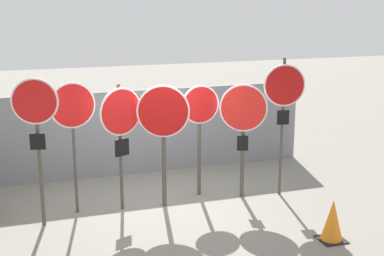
{
  "coord_description": "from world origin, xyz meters",
  "views": [
    {
      "loc": [
        -2.38,
        -8.7,
        3.66
      ],
      "look_at": [
        0.51,
        0.0,
        1.4
      ],
      "focal_mm": 50.0,
      "sensor_mm": 36.0,
      "label": 1
    }
  ],
  "objects_px": {
    "stop_sign_1": "(73,114)",
    "stop_sign_5": "(243,118)",
    "stop_sign_4": "(200,116)",
    "stop_sign_3": "(163,121)",
    "stop_sign_0": "(36,118)",
    "stop_sign_2": "(121,120)",
    "stop_sign_6": "(284,96)",
    "traffic_cone_0": "(333,220)"
  },
  "relations": [
    {
      "from": "stop_sign_1",
      "to": "stop_sign_3",
      "type": "height_order",
      "value": "stop_sign_1"
    },
    {
      "from": "stop_sign_0",
      "to": "stop_sign_4",
      "type": "relative_size",
      "value": 1.16
    },
    {
      "from": "stop_sign_2",
      "to": "stop_sign_4",
      "type": "height_order",
      "value": "stop_sign_2"
    },
    {
      "from": "stop_sign_3",
      "to": "stop_sign_5",
      "type": "bearing_deg",
      "value": 17.66
    },
    {
      "from": "stop_sign_6",
      "to": "traffic_cone_0",
      "type": "xyz_separation_m",
      "value": [
        -0.15,
        -2.0,
        -1.58
      ]
    },
    {
      "from": "stop_sign_1",
      "to": "stop_sign_6",
      "type": "bearing_deg",
      "value": -12.98
    },
    {
      "from": "stop_sign_0",
      "to": "stop_sign_1",
      "type": "distance_m",
      "value": 0.7
    },
    {
      "from": "stop_sign_3",
      "to": "stop_sign_5",
      "type": "distance_m",
      "value": 1.5
    },
    {
      "from": "stop_sign_4",
      "to": "stop_sign_5",
      "type": "xyz_separation_m",
      "value": [
        0.71,
        -0.33,
        -0.01
      ]
    },
    {
      "from": "stop_sign_1",
      "to": "stop_sign_2",
      "type": "height_order",
      "value": "stop_sign_1"
    },
    {
      "from": "stop_sign_4",
      "to": "stop_sign_5",
      "type": "height_order",
      "value": "stop_sign_5"
    },
    {
      "from": "stop_sign_1",
      "to": "stop_sign_0",
      "type": "bearing_deg",
      "value": -157.65
    },
    {
      "from": "stop_sign_0",
      "to": "traffic_cone_0",
      "type": "height_order",
      "value": "stop_sign_0"
    },
    {
      "from": "stop_sign_5",
      "to": "traffic_cone_0",
      "type": "height_order",
      "value": "stop_sign_5"
    },
    {
      "from": "stop_sign_1",
      "to": "stop_sign_6",
      "type": "distance_m",
      "value": 3.76
    },
    {
      "from": "stop_sign_3",
      "to": "stop_sign_4",
      "type": "height_order",
      "value": "stop_sign_3"
    },
    {
      "from": "stop_sign_2",
      "to": "stop_sign_3",
      "type": "height_order",
      "value": "stop_sign_2"
    },
    {
      "from": "stop_sign_4",
      "to": "stop_sign_6",
      "type": "xyz_separation_m",
      "value": [
        1.45,
        -0.45,
        0.36
      ]
    },
    {
      "from": "stop_sign_2",
      "to": "stop_sign_6",
      "type": "bearing_deg",
      "value": -26.54
    },
    {
      "from": "stop_sign_3",
      "to": "traffic_cone_0",
      "type": "height_order",
      "value": "stop_sign_3"
    },
    {
      "from": "stop_sign_1",
      "to": "stop_sign_6",
      "type": "height_order",
      "value": "stop_sign_6"
    },
    {
      "from": "stop_sign_6",
      "to": "traffic_cone_0",
      "type": "bearing_deg",
      "value": -82.17
    },
    {
      "from": "stop_sign_4",
      "to": "stop_sign_3",
      "type": "bearing_deg",
      "value": -158.21
    },
    {
      "from": "stop_sign_0",
      "to": "stop_sign_3",
      "type": "relative_size",
      "value": 1.11
    },
    {
      "from": "stop_sign_2",
      "to": "stop_sign_5",
      "type": "xyz_separation_m",
      "value": [
        2.21,
        -0.1,
        -0.09
      ]
    },
    {
      "from": "stop_sign_1",
      "to": "traffic_cone_0",
      "type": "height_order",
      "value": "stop_sign_1"
    },
    {
      "from": "stop_sign_0",
      "to": "stop_sign_3",
      "type": "distance_m",
      "value": 2.13
    },
    {
      "from": "stop_sign_2",
      "to": "stop_sign_3",
      "type": "bearing_deg",
      "value": -30.22
    },
    {
      "from": "traffic_cone_0",
      "to": "stop_sign_6",
      "type": "bearing_deg",
      "value": 85.64
    },
    {
      "from": "stop_sign_0",
      "to": "stop_sign_6",
      "type": "bearing_deg",
      "value": 14.54
    },
    {
      "from": "stop_sign_1",
      "to": "stop_sign_5",
      "type": "distance_m",
      "value": 3.02
    },
    {
      "from": "stop_sign_5",
      "to": "stop_sign_0",
      "type": "bearing_deg",
      "value": -152.46
    },
    {
      "from": "stop_sign_5",
      "to": "traffic_cone_0",
      "type": "bearing_deg",
      "value": -49.46
    },
    {
      "from": "stop_sign_3",
      "to": "traffic_cone_0",
      "type": "relative_size",
      "value": 3.33
    },
    {
      "from": "stop_sign_0",
      "to": "stop_sign_5",
      "type": "relative_size",
      "value": 1.14
    },
    {
      "from": "stop_sign_0",
      "to": "stop_sign_6",
      "type": "xyz_separation_m",
      "value": [
        4.35,
        0.05,
        0.09
      ]
    },
    {
      "from": "stop_sign_1",
      "to": "stop_sign_2",
      "type": "xyz_separation_m",
      "value": [
        0.79,
        -0.09,
        -0.15
      ]
    },
    {
      "from": "stop_sign_2",
      "to": "stop_sign_3",
      "type": "relative_size",
      "value": 1.01
    },
    {
      "from": "stop_sign_3",
      "to": "stop_sign_2",
      "type": "bearing_deg",
      "value": -170.17
    },
    {
      "from": "stop_sign_6",
      "to": "stop_sign_4",
      "type": "bearing_deg",
      "value": 174.91
    },
    {
      "from": "stop_sign_5",
      "to": "stop_sign_6",
      "type": "xyz_separation_m",
      "value": [
        0.74,
        -0.12,
        0.37
      ]
    },
    {
      "from": "stop_sign_0",
      "to": "stop_sign_1",
      "type": "height_order",
      "value": "stop_sign_0"
    }
  ]
}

